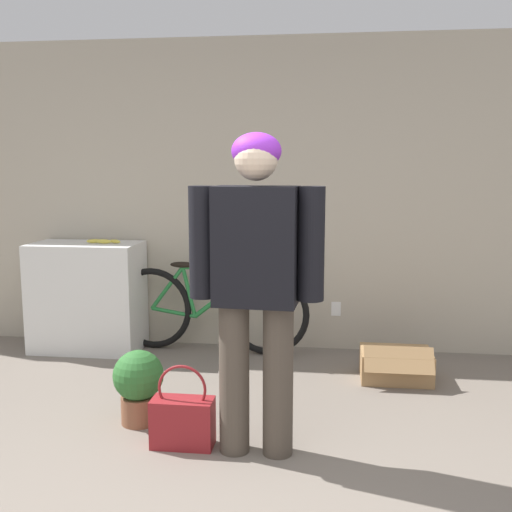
# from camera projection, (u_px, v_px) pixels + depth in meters

# --- Properties ---
(wall_back) EXTENTS (8.00, 0.07, 2.60)m
(wall_back) POSITION_uv_depth(u_px,v_px,m) (273.00, 196.00, 5.04)
(wall_back) COLOR #B7AD99
(wall_back) RESTS_ON ground_plane
(side_shelf) EXTENTS (0.90, 0.49, 0.91)m
(side_shelf) POSITION_uv_depth(u_px,v_px,m) (87.00, 297.00, 5.07)
(side_shelf) COLOR white
(side_shelf) RESTS_ON ground_plane
(person) EXTENTS (0.71, 0.27, 1.73)m
(person) POSITION_uv_depth(u_px,v_px,m) (256.00, 272.00, 3.14)
(person) COLOR #4C4238
(person) RESTS_ON ground_plane
(bicycle) EXTENTS (1.70, 0.46, 0.77)m
(bicycle) POSITION_uv_depth(u_px,v_px,m) (208.00, 309.00, 5.01)
(bicycle) COLOR black
(bicycle) RESTS_ON ground_plane
(banana) EXTENTS (0.31, 0.08, 0.04)m
(banana) POSITION_uv_depth(u_px,v_px,m) (104.00, 241.00, 4.98)
(banana) COLOR #EAD64C
(banana) RESTS_ON side_shelf
(handbag) EXTENTS (0.35, 0.16, 0.47)m
(handbag) POSITION_uv_depth(u_px,v_px,m) (183.00, 420.00, 3.33)
(handbag) COLOR maroon
(handbag) RESTS_ON ground_plane
(cardboard_box) EXTENTS (0.51, 0.44, 0.29)m
(cardboard_box) POSITION_uv_depth(u_px,v_px,m) (396.00, 365.00, 4.38)
(cardboard_box) COLOR #A87F51
(cardboard_box) RESTS_ON ground_plane
(potted_plant) EXTENTS (0.31, 0.31, 0.45)m
(potted_plant) POSITION_uv_depth(u_px,v_px,m) (139.00, 383.00, 3.62)
(potted_plant) COLOR brown
(potted_plant) RESTS_ON ground_plane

